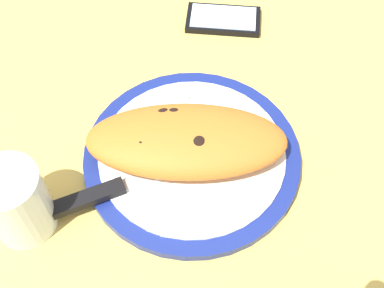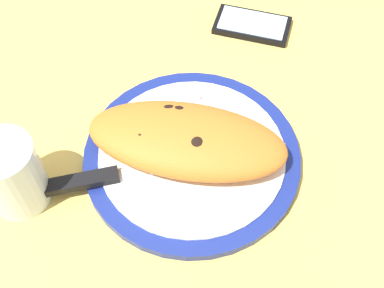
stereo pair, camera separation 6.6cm
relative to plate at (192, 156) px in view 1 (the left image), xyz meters
The scene contains 7 objects.
ground_plane 2.30cm from the plate, ahead, with size 150.00×150.00×3.00cm, color #DBB756.
plate is the anchor object (origin of this frame).
calzone 3.42cm from the plate, ahead, with size 28.21×17.83×4.91cm.
fork 7.60cm from the plate, 92.18° to the right, with size 17.75×4.22×0.40cm.
knife 11.22cm from the plate, 45.68° to the left, with size 20.18×16.41×1.20cm.
smartphone 27.42cm from the plate, 85.95° to the right, with size 12.93×8.32×1.16cm.
water_glass 22.89cm from the plate, 38.95° to the left, with size 7.77×7.77×10.21cm.
Camera 1 is at (-9.55, 36.01, 58.34)cm, focal length 47.79 mm.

